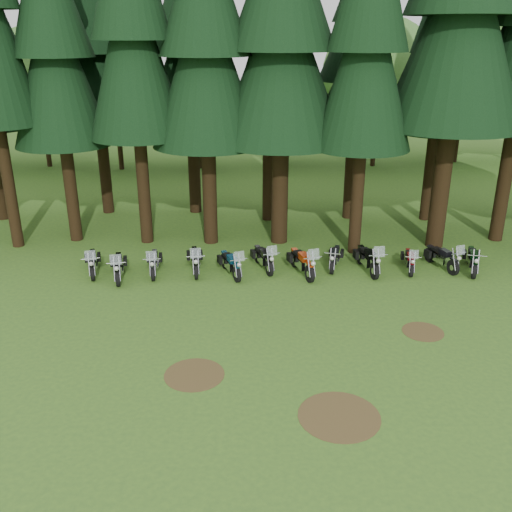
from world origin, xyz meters
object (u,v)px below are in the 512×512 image
object	(u,v)px
motorcycle_2	(154,263)
motorcycle_8	(368,260)
motorcycle_1	(118,267)
motorcycle_5	(264,259)
motorcycle_0	(93,263)
motorcycle_4	(231,264)
motorcycle_11	(472,260)
motorcycle_6	(302,263)
motorcycle_7	(335,258)
motorcycle_10	(442,258)
motorcycle_3	(195,261)
motorcycle_9	(409,261)

from	to	relation	value
motorcycle_2	motorcycle_8	xyz separation A→B (m)	(8.96, 0.12, 0.05)
motorcycle_1	motorcycle_5	xyz separation A→B (m)	(5.96, 0.92, -0.01)
motorcycle_0	motorcycle_4	world-z (taller)	motorcycle_4
motorcycle_4	motorcycle_11	size ratio (longest dim) A/B	0.97
motorcycle_0	motorcycle_4	xyz separation A→B (m)	(5.77, -0.23, 0.00)
motorcycle_0	motorcycle_2	distance (m)	2.56
motorcycle_1	motorcycle_2	xyz separation A→B (m)	(1.37, 0.50, -0.03)
motorcycle_2	motorcycle_6	world-z (taller)	motorcycle_6
motorcycle_5	motorcycle_11	xyz separation A→B (m)	(8.79, -0.31, -0.00)
motorcycle_1	motorcycle_0	bearing A→B (deg)	145.58
motorcycle_7	motorcycle_10	bearing A→B (deg)	13.23
motorcycle_5	motorcycle_8	xyz separation A→B (m)	(4.38, -0.30, 0.04)
motorcycle_3	motorcycle_5	xyz separation A→B (m)	(2.87, 0.25, -0.01)
motorcycle_7	motorcycle_8	world-z (taller)	motorcycle_8
motorcycle_1	motorcycle_3	size ratio (longest dim) A/B	1.00
motorcycle_2	motorcycle_7	bearing A→B (deg)	-1.69
motorcycle_1	motorcycle_3	distance (m)	3.15
motorcycle_5	motorcycle_7	size ratio (longest dim) A/B	1.09
motorcycle_4	motorcycle_8	xyz separation A→B (m)	(5.75, 0.32, 0.04)
motorcycle_7	motorcycle_9	distance (m)	3.13
motorcycle_9	motorcycle_11	xyz separation A→B (m)	(2.63, -0.11, 0.05)
motorcycle_9	motorcycle_11	bearing A→B (deg)	6.03
motorcycle_3	motorcycle_1	bearing A→B (deg)	-175.12
motorcycle_10	motorcycle_4	bearing A→B (deg)	163.71
motorcycle_0	motorcycle_9	bearing A→B (deg)	-12.66
motorcycle_1	motorcycle_6	world-z (taller)	motorcycle_6
motorcycle_1	motorcycle_9	world-z (taller)	motorcycle_1
motorcycle_1	motorcycle_2	bearing A→B (deg)	9.65
motorcycle_10	motorcycle_11	distance (m)	1.23
motorcycle_6	motorcycle_9	size ratio (longest dim) A/B	1.19
motorcycle_3	motorcycle_9	world-z (taller)	motorcycle_3
motorcycle_6	motorcycle_8	size ratio (longest dim) A/B	0.98
motorcycle_0	motorcycle_6	xyz separation A→B (m)	(8.73, -0.20, 0.04)
motorcycle_8	motorcycle_11	world-z (taller)	motorcycle_8
motorcycle_8	motorcycle_11	bearing A→B (deg)	-9.18
motorcycle_0	motorcycle_11	size ratio (longest dim) A/B	0.99
motorcycle_9	motorcycle_10	xyz separation A→B (m)	(1.43, 0.20, 0.04)
motorcycle_6	motorcycle_10	world-z (taller)	motorcycle_6
motorcycle_9	motorcycle_7	bearing A→B (deg)	-178.21
motorcycle_7	motorcycle_10	distance (m)	4.55
motorcycle_1	motorcycle_7	bearing A→B (deg)	-3.53
motorcycle_6	motorcycle_11	xyz separation A→B (m)	(7.20, 0.27, -0.04)
motorcycle_5	motorcycle_4	bearing A→B (deg)	-173.21
motorcycle_7	motorcycle_10	xyz separation A→B (m)	(4.54, -0.16, 0.04)
motorcycle_3	motorcycle_7	bearing A→B (deg)	-3.32
motorcycle_3	motorcycle_9	distance (m)	9.04
motorcycle_3	motorcycle_4	distance (m)	1.54
motorcycle_7	motorcycle_10	world-z (taller)	motorcycle_10
motorcycle_7	motorcycle_9	size ratio (longest dim) A/B	1.00
motorcycle_1	motorcycle_6	size ratio (longest dim) A/B	0.96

